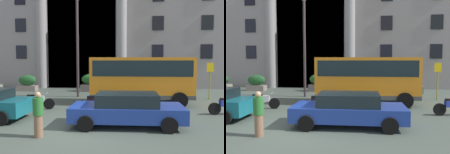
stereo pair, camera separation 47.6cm
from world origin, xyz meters
The scene contains 12 objects.
ground_plane centered at (0.00, 0.00, -0.06)m, with size 80.00×64.00×0.12m, color #48534A.
office_building_facade centered at (-0.02, 17.46, 7.92)m, with size 33.22×9.76×15.86m.
orange_minibus centered at (2.66, 5.50, 1.69)m, with size 6.04×2.67×2.85m.
bus_stop_sign centered at (7.35, 7.29, 1.56)m, with size 0.44×0.08×2.51m.
hedge_planter_entrance_left centered at (-1.40, 10.66, 0.73)m, with size 1.84×1.00×1.51m.
hedge_planter_far_west centered at (-7.05, 10.38, 0.67)m, with size 1.65×0.77×1.40m.
hedge_planter_east centered at (6.04, 10.33, 0.75)m, with size 2.13×0.94×1.55m.
parked_coupe_end centered at (1.92, 0.63, 0.70)m, with size 4.60×2.11×1.35m.
scooter_by_planter centered at (0.18, 3.01, 0.46)m, with size 1.97×0.55×0.89m.
motorcycle_far_end centered at (-3.16, 3.20, 0.46)m, with size 2.02×0.65×0.89m.
pedestrian_woman_dark_dress centered at (-1.11, -1.05, 0.80)m, with size 0.36×0.36×1.60m.
lamppost_plaza_centre centered at (-1.85, 7.58, 4.27)m, with size 0.40×0.40×7.31m.
Camera 1 is at (2.16, -8.48, 2.68)m, focal length 36.16 mm.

